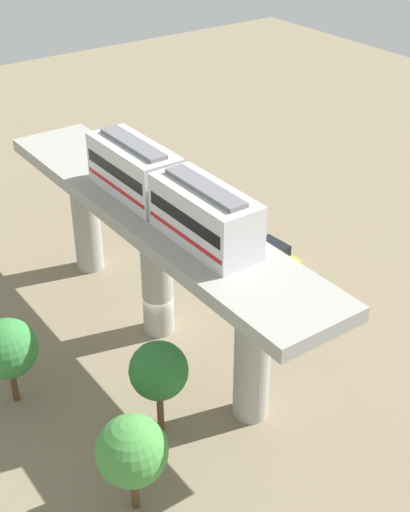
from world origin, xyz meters
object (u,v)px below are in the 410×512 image
at_px(parked_car_blue, 214,222).
at_px(tree_mid_lot, 8,349).
at_px(train, 167,191).
at_px(tree_far_corner, 159,371).
at_px(parked_car_yellow, 272,257).
at_px(tree_near_viaduct, 132,451).
at_px(parked_car_orange, 314,304).

relative_size(parked_car_blue, tree_mid_lot, 0.86).
bearing_deg(train, tree_far_corner, -127.81).
distance_m(train, parked_car_yellow, 14.58).
distance_m(tree_near_viaduct, tree_mid_lot, 10.17).
relative_size(train, parked_car_orange, 3.01).
xyz_separation_m(tree_near_viaduct, tree_mid_lot, (-1.64, 10.04, -0.03)).
height_order(parked_car_yellow, tree_near_viaduct, tree_near_viaduct).
xyz_separation_m(train, parked_car_yellow, (10.63, 3.10, -9.48)).
height_order(parked_car_orange, tree_mid_lot, tree_mid_lot).
bearing_deg(tree_far_corner, tree_near_viaduct, -136.22).
relative_size(parked_car_blue, tree_near_viaduct, 0.85).
bearing_deg(tree_near_viaduct, tree_mid_lot, 99.27).
relative_size(tree_near_viaduct, tree_mid_lot, 1.01).
distance_m(parked_car_blue, tree_far_corner, 21.72).
bearing_deg(parked_car_yellow, parked_car_orange, -108.61).
xyz_separation_m(tree_mid_lot, tree_far_corner, (5.27, -6.56, 0.41)).
height_order(train, parked_car_yellow, train).
bearing_deg(tree_mid_lot, train, -3.96).
bearing_deg(parked_car_orange, train, 174.87).
distance_m(parked_car_orange, tree_near_viaduct, 18.55).
relative_size(train, tree_near_viaduct, 2.59).
height_order(tree_near_viaduct, tree_mid_lot, tree_near_viaduct).
bearing_deg(parked_car_blue, train, -126.75).
height_order(parked_car_blue, tree_far_corner, tree_far_corner).
bearing_deg(tree_near_viaduct, parked_car_orange, 20.38).
xyz_separation_m(parked_car_blue, parked_car_yellow, (0.36, -6.56, 0.00)).
relative_size(parked_car_blue, tree_far_corner, 0.81).
height_order(parked_car_blue, parked_car_orange, same).
distance_m(train, tree_mid_lot, 11.91).
xyz_separation_m(parked_car_blue, parked_car_orange, (-1.28, -12.63, 0.00)).
bearing_deg(tree_far_corner, parked_car_orange, 12.11).
relative_size(parked_car_orange, tree_mid_lot, 0.87).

